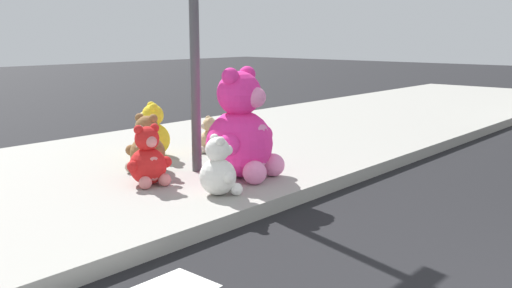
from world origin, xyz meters
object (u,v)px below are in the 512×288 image
at_px(plush_tan, 209,138).
at_px(plush_yellow, 152,135).
at_px(plush_teal, 230,144).
at_px(plush_red, 149,161).
at_px(plush_brown, 146,148).
at_px(plush_pink_large, 242,134).
at_px(sign_pole, 194,20).
at_px(plush_white, 220,171).

bearing_deg(plush_tan, plush_yellow, 151.89).
bearing_deg(plush_tan, plush_teal, -111.79).
distance_m(plush_red, plush_brown, 0.63).
height_order(plush_pink_large, plush_tan, plush_pink_large).
bearing_deg(plush_pink_large, plush_brown, 116.77).
relative_size(plush_red, plush_teal, 1.13).
xyz_separation_m(sign_pole, plush_white, (-0.52, -0.89, -1.46)).
xyz_separation_m(plush_white, plush_teal, (1.11, 0.91, -0.01)).
relative_size(plush_tan, plush_white, 0.81).
distance_m(sign_pole, plush_white, 1.79).
xyz_separation_m(plush_tan, plush_yellow, (-0.67, 0.36, 0.09)).
relative_size(plush_white, plush_yellow, 0.85).
xyz_separation_m(plush_tan, plush_teal, (-0.26, -0.65, 0.03)).
bearing_deg(sign_pole, plush_red, -174.67).
height_order(plush_brown, plush_teal, plush_brown).
bearing_deg(plush_red, plush_white, -74.64).
xyz_separation_m(plush_red, plush_teal, (1.33, 0.09, -0.03)).
height_order(sign_pole, plush_pink_large, sign_pole).
relative_size(plush_tan, plush_brown, 0.72).
bearing_deg(sign_pole, plush_tan, 38.68).
distance_m(plush_red, plush_teal, 1.33).
distance_m(plush_yellow, plush_teal, 1.09).
distance_m(sign_pole, plush_yellow, 1.76).
bearing_deg(plush_red, plush_teal, 4.08).
height_order(plush_red, plush_brown, plush_brown).
bearing_deg(plush_teal, sign_pole, -177.53).
height_order(plush_red, plush_yellow, plush_yellow).
bearing_deg(plush_pink_large, plush_tan, 60.69).
bearing_deg(plush_teal, plush_white, -140.47).
relative_size(plush_red, plush_white, 1.07).
xyz_separation_m(plush_yellow, plush_teal, (0.41, -1.01, -0.05)).
height_order(sign_pole, plush_yellow, sign_pole).
distance_m(plush_white, plush_brown, 1.33).
bearing_deg(plush_teal, plush_yellow, 112.22).
bearing_deg(plush_teal, plush_brown, 156.87).
bearing_deg(plush_white, plush_brown, 83.85).
distance_m(sign_pole, plush_tan, 1.85).
height_order(sign_pole, plush_brown, sign_pole).
bearing_deg(sign_pole, plush_teal, 2.47).
distance_m(sign_pole, plush_red, 1.63).
height_order(plush_red, plush_teal, plush_red).
bearing_deg(plush_brown, plush_red, -125.96).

